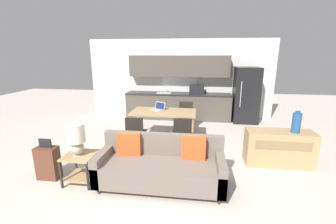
{
  "coord_description": "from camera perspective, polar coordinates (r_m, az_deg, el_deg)",
  "views": [
    {
      "loc": [
        0.67,
        -3.27,
        2.2
      ],
      "look_at": [
        0.03,
        1.5,
        0.95
      ],
      "focal_mm": 24.0,
      "sensor_mm": 36.0,
      "label": 1
    }
  ],
  "objects": [
    {
      "name": "ground_plane",
      "position": [
        4.0,
        -3.42,
        -18.85
      ],
      "size": [
        20.0,
        20.0,
        0.0
      ],
      "primitive_type": "plane",
      "color": "beige"
    },
    {
      "name": "wall_back",
      "position": [
        7.97,
        2.86,
        8.43
      ],
      "size": [
        6.4,
        0.07,
        2.7
      ],
      "color": "silver",
      "rests_on": "ground_plane"
    },
    {
      "name": "kitchen_counter",
      "position": [
        7.75,
        2.69,
        4.44
      ],
      "size": [
        3.58,
        0.65,
        2.15
      ],
      "color": "#4C443D",
      "rests_on": "ground_plane"
    },
    {
      "name": "refrigerator",
      "position": [
        7.76,
        19.16,
        4.07
      ],
      "size": [
        0.77,
        0.76,
        1.79
      ],
      "color": "black",
      "rests_on": "ground_plane"
    },
    {
      "name": "dining_table",
      "position": [
        5.78,
        -1.12,
        -0.44
      ],
      "size": [
        1.64,
        0.86,
        0.77
      ],
      "color": "tan",
      "rests_on": "ground_plane"
    },
    {
      "name": "couch",
      "position": [
        3.94,
        -1.82,
        -13.54
      ],
      "size": [
        2.11,
        0.8,
        0.86
      ],
      "color": "#3D2D1E",
      "rests_on": "ground_plane"
    },
    {
      "name": "side_table",
      "position": [
        4.28,
        -21.29,
        -12.06
      ],
      "size": [
        0.51,
        0.51,
        0.52
      ],
      "color": "tan",
      "rests_on": "ground_plane"
    },
    {
      "name": "table_lamp",
      "position": [
        4.08,
        -22.3,
        -6.08
      ],
      "size": [
        0.29,
        0.29,
        0.56
      ],
      "color": "#B2A893",
      "rests_on": "side_table"
    },
    {
      "name": "credenza",
      "position": [
        5.1,
        26.26,
        -8.2
      ],
      "size": [
        1.29,
        0.47,
        0.71
      ],
      "color": "tan",
      "rests_on": "ground_plane"
    },
    {
      "name": "vase",
      "position": [
        4.99,
        29.84,
        -2.35
      ],
      "size": [
        0.16,
        0.16,
        0.43
      ],
      "color": "#234C84",
      "rests_on": "credenza"
    },
    {
      "name": "dining_chair_far_right",
      "position": [
        6.55,
        4.5,
        -0.72
      ],
      "size": [
        0.42,
        0.42,
        0.85
      ],
      "rotation": [
        0.0,
        0.0,
        0.01
      ],
      "color": "black",
      "rests_on": "ground_plane"
    },
    {
      "name": "dining_chair_near_right",
      "position": [
        5.08,
        3.6,
        -5.24
      ],
      "size": [
        0.47,
        0.47,
        0.85
      ],
      "rotation": [
        0.0,
        0.0,
        3.27
      ],
      "color": "black",
      "rests_on": "ground_plane"
    },
    {
      "name": "dining_chair_near_left",
      "position": [
        5.18,
        -8.23,
        -4.98
      ],
      "size": [
        0.45,
        0.45,
        0.85
      ],
      "rotation": [
        0.0,
        0.0,
        3.22
      ],
      "color": "black",
      "rests_on": "ground_plane"
    },
    {
      "name": "laptop",
      "position": [
        5.91,
        -2.41,
        1.02
      ],
      "size": [
        0.41,
        0.39,
        0.2
      ],
      "rotation": [
        0.0,
        0.0,
        -0.56
      ],
      "color": "#B7BABC",
      "rests_on": "dining_table"
    },
    {
      "name": "suitcase",
      "position": [
        4.66,
        -28.19,
        -11.25
      ],
      "size": [
        0.38,
        0.22,
        0.76
      ],
      "color": "brown",
      "rests_on": "ground_plane"
    }
  ]
}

